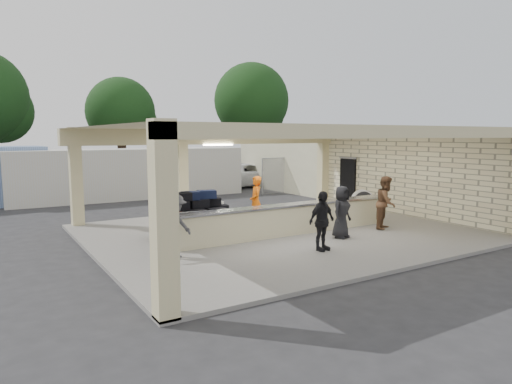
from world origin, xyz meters
TOP-DOWN VIEW (x-y plane):
  - ground at (0.00, 0.00)m, footprint 120.00×120.00m
  - pavilion at (0.21, 0.66)m, footprint 12.01×10.00m
  - baggage_counter at (0.00, -0.50)m, footprint 8.20×0.58m
  - luggage_cart at (-2.74, 0.80)m, footprint 2.58×1.74m
  - drum_fan at (4.76, 1.06)m, footprint 0.92×0.68m
  - baggage_handler at (-0.34, 1.02)m, footprint 0.56×0.73m
  - passenger_a at (3.29, -1.52)m, footprint 0.95×0.75m
  - passenger_b at (-0.48, -2.66)m, footprint 1.02×0.53m
  - passenger_c at (-4.23, -1.29)m, footprint 1.14×0.80m
  - passenger_d at (1.05, -1.77)m, footprint 0.86×0.57m
  - car_white_a at (6.24, 12.83)m, footprint 5.54×3.22m
  - car_white_b at (12.19, 12.98)m, footprint 4.71×2.36m
  - car_dark at (5.18, 14.14)m, footprint 4.91×1.95m
  - container_white at (-1.59, 11.41)m, footprint 11.89×2.65m
  - fence at (11.00, 9.00)m, footprint 12.06×0.06m
  - tree_mid at (2.32, 26.16)m, footprint 6.00×5.60m
  - tree_right at (14.32, 25.16)m, footprint 7.20×7.00m
  - adjacent_building at (9.50, 10.00)m, footprint 6.00×8.00m

SIDE VIEW (x-z plane):
  - ground at x=0.00m, z-range 0.00..0.00m
  - baggage_counter at x=0.00m, z-range 0.10..1.08m
  - drum_fan at x=4.76m, z-range 0.13..1.12m
  - car_white_b at x=12.19m, z-range 0.00..1.42m
  - car_white_a at x=6.24m, z-range 0.00..1.49m
  - car_dark at x=5.18m, z-range 0.00..1.61m
  - luggage_cart at x=-2.74m, z-range 0.18..1.62m
  - passenger_d at x=1.05m, z-range 0.10..1.72m
  - passenger_b at x=-0.48m, z-range 0.10..1.76m
  - passenger_c at x=-4.23m, z-range 0.10..1.78m
  - baggage_handler at x=-0.34m, z-range 0.10..1.88m
  - passenger_a at x=3.29m, z-range 0.10..1.90m
  - fence at x=11.00m, z-range 0.04..2.07m
  - container_white at x=-1.59m, z-range 0.00..2.56m
  - pavilion at x=0.21m, z-range -0.43..3.12m
  - adjacent_building at x=9.50m, z-range 0.00..3.20m
  - tree_mid at x=2.32m, z-range 0.96..8.96m
  - tree_right at x=14.32m, z-range 1.21..11.21m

